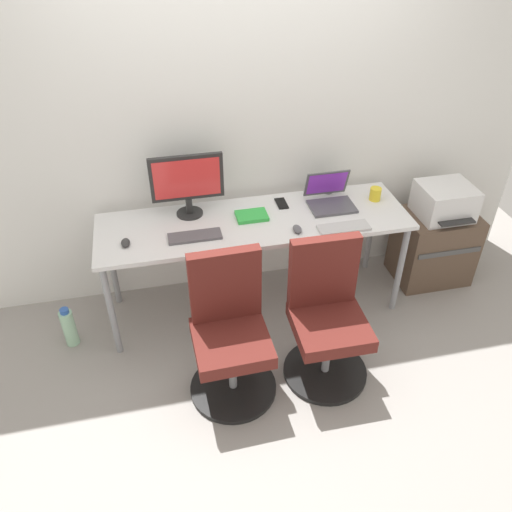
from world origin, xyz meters
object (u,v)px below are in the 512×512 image
Objects in this scene: side_cabinet at (433,246)px; office_chair_right at (326,319)px; water_bottle_on_floor at (69,327)px; printer at (445,201)px; open_laptop at (330,197)px; coffee_mug at (375,194)px; desktop_monitor at (187,181)px; office_chair_left at (230,334)px.

office_chair_right is at bearing -147.28° from side_cabinet.
side_cabinet is at bearing 3.27° from water_bottle_on_floor.
side_cabinet is at bearing 32.72° from office_chair_right.
printer is at bearing 3.25° from water_bottle_on_floor.
side_cabinet is at bearing -3.36° from open_laptop.
desktop_monitor is at bearing 175.92° from coffee_mug.
desktop_monitor is 1.32m from coffee_mug.
open_laptop is (0.86, 0.78, 0.38)m from office_chair_left.
side_cabinet reaches higher than water_bottle_on_floor.
office_chair_left is at bearing -29.48° from water_bottle_on_floor.
office_chair_left is 1.20m from water_bottle_on_floor.
coffee_mug is (2.21, 0.19, 0.65)m from water_bottle_on_floor.
desktop_monitor is (-0.11, 0.86, 0.58)m from office_chair_left.
office_chair_left is 1.04m from desktop_monitor.
open_laptop reaches higher than water_bottle_on_floor.
desktop_monitor reaches higher than office_chair_right.
office_chair_left reaches higher than coffee_mug.
printer reaches higher than side_cabinet.
desktop_monitor reaches higher than water_bottle_on_floor.
office_chair_left is 1.90m from printer.
printer is (1.13, 0.73, 0.27)m from office_chair_right.
coffee_mug is at bearing 176.47° from side_cabinet.
printer is 2.81m from water_bottle_on_floor.
office_chair_right is at bearing -127.76° from coffee_mug.
office_chair_left reaches higher than water_bottle_on_floor.
desktop_monitor is (-0.71, 0.86, 0.58)m from office_chair_right.
office_chair_left is at bearing -137.77° from open_laptop.
printer is 1.88m from desktop_monitor.
office_chair_right is 1.96× the size of desktop_monitor.
desktop_monitor is 1.55× the size of open_laptop.
open_laptop is (1.87, 0.21, 0.66)m from water_bottle_on_floor.
printer is 1.29× the size of open_laptop.
office_chair_left is at bearing -157.26° from printer.
open_laptop reaches higher than office_chair_right.
printer is (1.74, 0.73, 0.27)m from office_chair_left.
office_chair_right is 1.38m from printer.
desktop_monitor is at bearing 17.47° from water_bottle_on_floor.
open_laptop is at bearing 71.74° from office_chair_right.
printer is 0.89m from open_laptop.
printer is at bearing -3.94° from desktop_monitor.
office_chair_right reaches higher than side_cabinet.
water_bottle_on_floor is (-2.75, -0.16, -0.14)m from side_cabinet.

